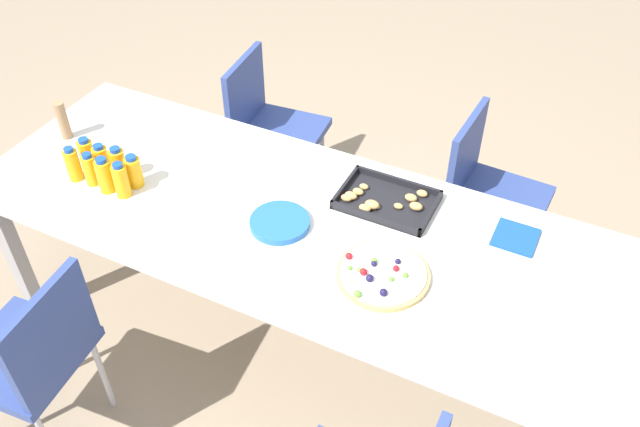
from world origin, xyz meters
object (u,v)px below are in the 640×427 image
at_px(juice_bottle_6, 118,164).
at_px(napkin_stack, 515,237).
at_px(chair_far_left, 268,122).
at_px(juice_bottle_2, 105,175).
at_px(juice_bottle_4, 87,154).
at_px(cardboard_tube, 63,120).
at_px(juice_bottle_3, 121,180).
at_px(juice_bottle_5, 101,160).
at_px(fruit_pizza, 382,274).
at_px(chair_near_left, 35,352).
at_px(snack_tray, 385,201).
at_px(juice_bottle_7, 134,172).
at_px(chair_far_right, 486,188).
at_px(juice_bottle_0, 73,164).
at_px(party_table, 295,229).
at_px(plate_stack, 280,223).
at_px(juice_bottle_1, 90,170).

height_order(juice_bottle_6, napkin_stack, juice_bottle_6).
distance_m(chair_far_left, juice_bottle_2, 1.04).
height_order(juice_bottle_4, cardboard_tube, cardboard_tube).
distance_m(juice_bottle_6, cardboard_tube, 0.39).
relative_size(juice_bottle_2, juice_bottle_3, 1.01).
relative_size(juice_bottle_5, fruit_pizza, 0.43).
bearing_deg(juice_bottle_3, chair_near_left, -87.41).
xyz_separation_m(juice_bottle_3, snack_tray, (0.91, 0.39, -0.06)).
height_order(chair_near_left, juice_bottle_5, juice_bottle_5).
relative_size(chair_near_left, juice_bottle_2, 5.55).
xyz_separation_m(juice_bottle_2, juice_bottle_7, (0.08, 0.07, -0.01)).
bearing_deg(cardboard_tube, juice_bottle_3, -23.19).
height_order(chair_far_right, juice_bottle_0, juice_bottle_0).
bearing_deg(chair_far_left, juice_bottle_3, -8.50).
relative_size(party_table, juice_bottle_5, 18.42).
bearing_deg(chair_far_left, cardboard_tube, -38.35).
relative_size(party_table, cardboard_tube, 14.84).
bearing_deg(plate_stack, chair_far_left, 122.75).
xyz_separation_m(juice_bottle_4, cardboard_tube, (-0.22, 0.12, 0.02)).
distance_m(juice_bottle_4, plate_stack, 0.84).
relative_size(chair_near_left, juice_bottle_4, 6.05).
relative_size(juice_bottle_1, napkin_stack, 0.93).
xyz_separation_m(party_table, juice_bottle_1, (-0.79, -0.17, 0.12)).
relative_size(chair_far_right, juice_bottle_2, 5.55).
xyz_separation_m(juice_bottle_6, snack_tray, (0.99, 0.31, -0.05)).
xyz_separation_m(juice_bottle_1, juice_bottle_3, (0.15, -0.00, 0.00)).
height_order(juice_bottle_4, snack_tray, juice_bottle_4).
bearing_deg(juice_bottle_0, fruit_pizza, 1.99).
distance_m(juice_bottle_3, juice_bottle_7, 0.07).
xyz_separation_m(snack_tray, cardboard_tube, (-1.36, -0.20, 0.07)).
bearing_deg(juice_bottle_6, juice_bottle_7, -7.99).
bearing_deg(juice_bottle_1, chair_far_right, 35.88).
bearing_deg(juice_bottle_0, juice_bottle_3, 0.70).
xyz_separation_m(party_table, juice_bottle_0, (-0.87, -0.18, 0.13)).
distance_m(juice_bottle_0, juice_bottle_5, 0.11).
distance_m(chair_near_left, snack_tray, 1.35).
xyz_separation_m(chair_far_left, juice_bottle_5, (-0.21, -0.91, 0.31)).
relative_size(juice_bottle_6, napkin_stack, 0.93).
relative_size(juice_bottle_1, fruit_pizza, 0.45).
relative_size(chair_near_left, cardboard_tube, 4.95).
bearing_deg(party_table, chair_far_right, 55.91).
bearing_deg(snack_tray, juice_bottle_5, -163.18).
bearing_deg(juice_bottle_2, napkin_stack, 16.20).
xyz_separation_m(juice_bottle_1, juice_bottle_7, (0.15, 0.06, -0.00)).
height_order(juice_bottle_2, juice_bottle_6, juice_bottle_2).
height_order(juice_bottle_1, juice_bottle_3, juice_bottle_3).
bearing_deg(snack_tray, juice_bottle_2, -157.98).
xyz_separation_m(juice_bottle_7, napkin_stack, (1.39, 0.35, -0.06)).
bearing_deg(chair_far_right, snack_tray, -22.34).
relative_size(plate_stack, cardboard_tube, 1.30).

